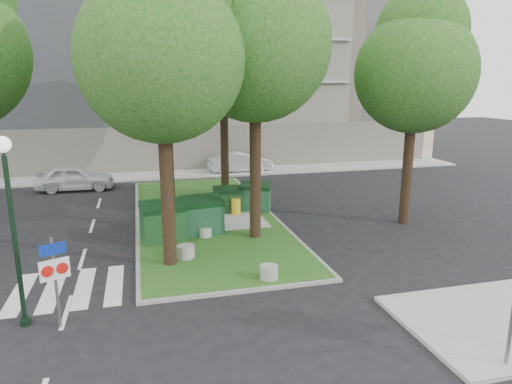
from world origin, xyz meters
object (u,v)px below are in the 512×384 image
object	(u,v)px
litter_bin	(236,207)
street_lamp	(11,211)
tree_median_far	(224,39)
dumpster_d	(256,197)
tree_median_near_right	(257,30)
car_silver	(240,162)
dumpster_c	(227,200)
tree_median_near_left	(163,42)
bollard_mid	(205,232)
dumpster_a	(163,222)
bollard_right	(269,272)
bollard_left	(186,251)
tree_street_right	(417,61)
car_white	(75,178)
dumpster_b	(202,215)
tree_median_mid	(166,63)
traffic_sign_pole	(55,271)

from	to	relation	value
litter_bin	street_lamp	world-z (taller)	street_lamp
tree_median_far	street_lamp	world-z (taller)	tree_median_far
tree_median_far	dumpster_d	size ratio (longest dim) A/B	6.88
tree_median_near_right	car_silver	size ratio (longest dim) A/B	2.59
tree_median_near_right	street_lamp	distance (m)	10.29
dumpster_c	car_silver	xyz separation A→B (m)	(2.88, 10.11, 0.03)
tree_median_near_right	tree_median_near_left	bearing A→B (deg)	-150.26
bollard_mid	street_lamp	bearing A→B (deg)	-135.04
street_lamp	dumpster_a	bearing A→B (deg)	54.90
street_lamp	tree_median_far	bearing A→B (deg)	58.39
tree_median_near_left	bollard_right	world-z (taller)	tree_median_near_left
dumpster_a	bollard_mid	xyz separation A→B (m)	(1.64, 0.00, -0.55)
tree_median_near_left	dumpster_a	distance (m)	6.91
tree_median_near_left	bollard_left	distance (m)	7.00
bollard_right	bollard_mid	world-z (taller)	bollard_right
dumpster_a	dumpster_d	size ratio (longest dim) A/B	1.04
tree_street_right	dumpster_c	xyz separation A→B (m)	(-7.47, 3.32, -6.29)
tree_street_right	dumpster_a	bearing A→B (deg)	-179.67
dumpster_c	car_white	xyz separation A→B (m)	(-7.65, 7.12, 0.04)
tree_median_near_right	dumpster_b	world-z (taller)	tree_median_near_right
tree_median_near_right	car_white	distance (m)	15.43
dumpster_a	car_white	distance (m)	11.41
tree_median_near_right	tree_street_right	bearing A→B (deg)	4.09
dumpster_d	street_lamp	xyz separation A→B (m)	(-8.43, -8.82, 2.30)
car_silver	dumpster_a	bearing A→B (deg)	152.01
tree_street_right	dumpster_a	xyz separation A→B (m)	(-10.67, -0.06, -6.13)
tree_median_mid	tree_median_far	xyz separation A→B (m)	(3.20, 3.00, 1.34)
tree_street_right	dumpster_b	world-z (taller)	tree_street_right
dumpster_c	litter_bin	world-z (taller)	dumpster_c
litter_bin	bollard_right	bearing A→B (deg)	-93.91
tree_median_far	dumpster_a	size ratio (longest dim) A/B	6.62
bollard_mid	bollard_right	bearing A→B (deg)	-73.21
bollard_left	bollard_mid	bearing A→B (deg)	64.82
tree_street_right	dumpster_c	size ratio (longest dim) A/B	7.47
tree_median_mid	bollard_right	xyz separation A→B (m)	(2.33, -8.56, -6.65)
dumpster_a	traffic_sign_pole	size ratio (longest dim) A/B	0.74
tree_median_mid	dumpster_c	size ratio (longest dim) A/B	7.42
car_white	car_silver	xyz separation A→B (m)	(10.53, 2.99, -0.01)
bollard_left	bollard_mid	distance (m)	2.32
tree_median_mid	bollard_mid	size ratio (longest dim) A/B	19.54
tree_median_near_right	bollard_left	distance (m)	8.38
tree_median_far	street_lamp	distance (m)	15.62
bollard_mid	car_silver	size ratio (longest dim) A/B	0.12
tree_median_far	dumpster_c	distance (m)	8.49
tree_median_near_left	car_white	xyz separation A→B (m)	(-4.62, 12.94, -6.58)
tree_median_near_right	tree_median_far	world-z (taller)	tree_median_far
dumpster_a	bollard_left	distance (m)	2.25
bollard_right	street_lamp	world-z (taller)	street_lamp
bollard_left	car_silver	xyz separation A→B (m)	(5.43, 15.59, 0.39)
dumpster_a	street_lamp	world-z (taller)	street_lamp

